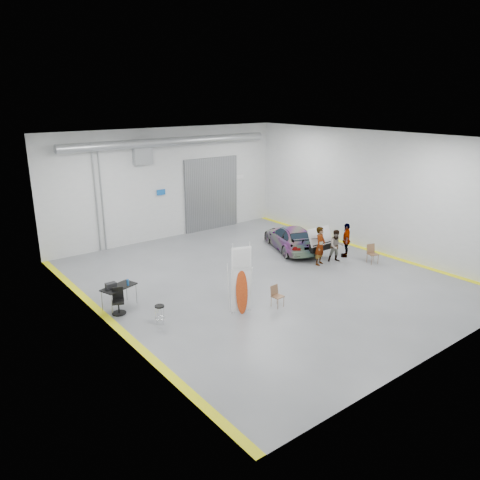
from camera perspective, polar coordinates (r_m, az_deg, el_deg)
ground at (r=20.37m, az=2.77°, el=-4.70°), size 16.00×16.00×0.00m
room_shell at (r=21.08m, az=-0.52°, el=7.60°), size 14.02×16.18×6.01m
sedan_car at (r=24.06m, az=6.23°, el=0.26°), size 3.20×4.62×1.24m
person_a at (r=22.03m, az=9.75°, el=-0.70°), size 0.77×0.64×1.83m
person_b at (r=22.60m, az=11.66°, el=-0.71°), size 0.95×0.89×1.56m
person_c at (r=23.40m, az=12.82°, el=0.00°), size 1.01×0.94×1.69m
surfboard_display at (r=16.84m, az=0.40°, el=-5.52°), size 0.73×0.38×2.69m
folding_chair_near at (r=17.71m, az=4.57°, el=-7.33°), size 0.43×0.44×0.81m
folding_chair_far at (r=22.93m, az=15.83°, el=-2.07°), size 0.52×0.55×0.89m
shop_stool at (r=16.60m, az=-9.74°, el=-8.97°), size 0.35×0.35×0.69m
work_table at (r=17.97m, az=-14.80°, el=-5.56°), size 1.43×1.01×1.06m
office_chair at (r=17.63m, az=-14.69°, el=-7.41°), size 0.56×0.59×0.96m
trunk_lid at (r=22.62m, az=9.59°, el=0.70°), size 1.45×0.88×0.04m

